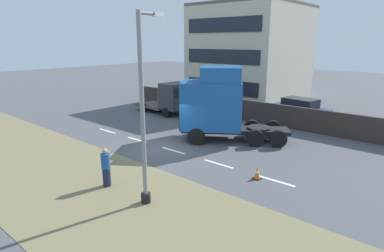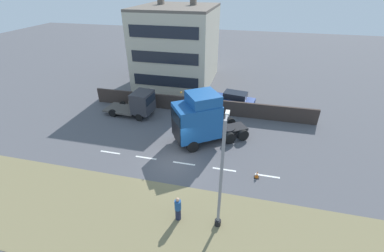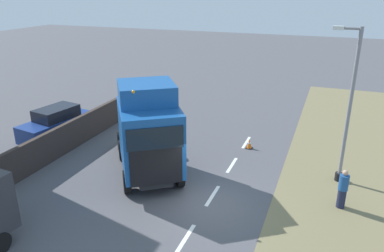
{
  "view_description": "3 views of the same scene",
  "coord_description": "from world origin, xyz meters",
  "px_view_note": "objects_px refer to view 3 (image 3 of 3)",
  "views": [
    {
      "loc": [
        -12.59,
        -12.86,
        6.1
      ],
      "look_at": [
        1.4,
        -0.92,
        1.22
      ],
      "focal_mm": 30.0,
      "sensor_mm": 36.0,
      "label": 1
    },
    {
      "loc": [
        -15.43,
        -5.03,
        12.75
      ],
      "look_at": [
        1.56,
        -0.99,
        2.58
      ],
      "focal_mm": 24.0,
      "sensor_mm": 36.0,
      "label": 2
    },
    {
      "loc": [
        -4.29,
        12.99,
        8.68
      ],
      "look_at": [
        1.24,
        -1.39,
        2.87
      ],
      "focal_mm": 35.0,
      "sensor_mm": 36.0,
      "label": 3
    }
  ],
  "objects_px": {
    "parked_car": "(57,124)",
    "pedestrian": "(343,189)",
    "traffic_cone_lead": "(249,144)",
    "lamp_post": "(347,116)",
    "lorry_cab": "(149,133)"
  },
  "relations": [
    {
      "from": "parked_car",
      "to": "pedestrian",
      "type": "bearing_deg",
      "value": -176.99
    },
    {
      "from": "parked_car",
      "to": "traffic_cone_lead",
      "type": "height_order",
      "value": "parked_car"
    },
    {
      "from": "lamp_post",
      "to": "traffic_cone_lead",
      "type": "height_order",
      "value": "lamp_post"
    },
    {
      "from": "lorry_cab",
      "to": "lamp_post",
      "type": "bearing_deg",
      "value": 164.42
    },
    {
      "from": "lamp_post",
      "to": "traffic_cone_lead",
      "type": "xyz_separation_m",
      "value": [
        4.73,
        -2.17,
        -2.95
      ]
    },
    {
      "from": "parked_car",
      "to": "lamp_post",
      "type": "distance_m",
      "value": 15.98
    },
    {
      "from": "lorry_cab",
      "to": "traffic_cone_lead",
      "type": "xyz_separation_m",
      "value": [
        -3.66,
        -5.08,
        -2.03
      ]
    },
    {
      "from": "parked_car",
      "to": "traffic_cone_lead",
      "type": "xyz_separation_m",
      "value": [
        -11.07,
        -2.73,
        -0.67
      ]
    },
    {
      "from": "pedestrian",
      "to": "parked_car",
      "type": "bearing_deg",
      "value": -6.56
    },
    {
      "from": "parked_car",
      "to": "traffic_cone_lead",
      "type": "distance_m",
      "value": 11.43
    },
    {
      "from": "pedestrian",
      "to": "traffic_cone_lead",
      "type": "relative_size",
      "value": 2.96
    },
    {
      "from": "parked_car",
      "to": "lamp_post",
      "type": "xyz_separation_m",
      "value": [
        -15.81,
        -0.56,
        2.28
      ]
    },
    {
      "from": "lorry_cab",
      "to": "traffic_cone_lead",
      "type": "bearing_deg",
      "value": -160.46
    },
    {
      "from": "lamp_post",
      "to": "pedestrian",
      "type": "xyz_separation_m",
      "value": [
        -0.17,
        2.4,
        -2.39
      ]
    },
    {
      "from": "parked_car",
      "to": "pedestrian",
      "type": "height_order",
      "value": "parked_car"
    }
  ]
}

